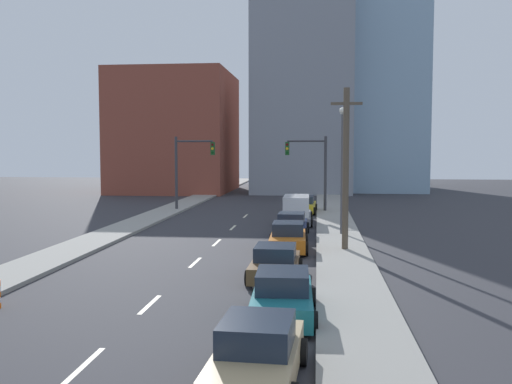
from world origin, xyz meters
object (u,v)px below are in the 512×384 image
(sedan_teal, at_px, (283,296))
(sedan_orange, at_px, (288,238))
(sedan_navy, at_px, (291,225))
(utility_pole_right_mid, at_px, (346,168))
(sedan_yellow, at_px, (304,205))
(traffic_signal_left, at_px, (187,164))
(sedan_tan, at_px, (257,355))
(box_truck_gray, at_px, (296,211))
(street_lamp, at_px, (342,162))
(sedan_brown, at_px, (275,263))
(traffic_signal_right, at_px, (314,164))

(sedan_teal, relative_size, sedan_orange, 1.03)
(sedan_orange, bearing_deg, sedan_navy, 89.12)
(utility_pole_right_mid, relative_size, sedan_teal, 1.84)
(sedan_teal, distance_m, sedan_yellow, 29.89)
(traffic_signal_left, xyz_separation_m, sedan_tan, (9.85, -35.76, -3.39))
(traffic_signal_left, bearing_deg, sedan_teal, -71.66)
(sedan_tan, xyz_separation_m, box_truck_gray, (-0.13, 28.04, 0.28))
(utility_pole_right_mid, distance_m, sedan_teal, 12.64)
(street_lamp, bearing_deg, sedan_navy, -176.40)
(sedan_brown, relative_size, sedan_navy, 0.99)
(sedan_yellow, bearing_deg, traffic_signal_left, 179.08)
(utility_pole_right_mid, bearing_deg, sedan_brown, -116.23)
(sedan_navy, distance_m, sedan_yellow, 12.85)
(sedan_teal, xyz_separation_m, sedan_brown, (-0.63, 5.45, -0.05))
(traffic_signal_left, distance_m, sedan_teal, 32.30)
(traffic_signal_left, xyz_separation_m, sedan_brown, (9.48, -25.04, -3.45))
(sedan_navy, height_order, box_truck_gray, box_truck_gray)
(traffic_signal_right, bearing_deg, street_lamp, -82.47)
(sedan_brown, height_order, sedan_yellow, sedan_yellow)
(sedan_brown, xyz_separation_m, sedan_yellow, (0.62, 24.44, 0.03))
(sedan_teal, bearing_deg, sedan_brown, 94.61)
(sedan_orange, height_order, sedan_navy, sedan_orange)
(sedan_orange, distance_m, sedan_yellow, 18.04)
(sedan_navy, relative_size, box_truck_gray, 0.73)
(sedan_navy, bearing_deg, box_truck_gray, 90.03)
(sedan_orange, xyz_separation_m, sedan_navy, (-0.05, 5.19, -0.03))
(traffic_signal_left, height_order, sedan_orange, traffic_signal_left)
(sedan_teal, height_order, sedan_brown, sedan_teal)
(traffic_signal_right, height_order, street_lamp, street_lamp)
(sedan_yellow, bearing_deg, sedan_teal, -87.48)
(traffic_signal_right, bearing_deg, traffic_signal_left, 180.00)
(traffic_signal_right, height_order, sedan_yellow, traffic_signal_right)
(sedan_orange, distance_m, sedan_navy, 5.19)
(sedan_brown, height_order, sedan_orange, sedan_orange)
(utility_pole_right_mid, height_order, sedan_yellow, utility_pole_right_mid)
(sedan_brown, xyz_separation_m, sedan_navy, (0.15, 11.59, 0.04))
(traffic_signal_right, relative_size, sedan_yellow, 1.33)
(sedan_orange, bearing_deg, traffic_signal_left, 116.01)
(street_lamp, bearing_deg, sedan_teal, -98.53)
(sedan_brown, height_order, box_truck_gray, box_truck_gray)
(sedan_yellow, bearing_deg, sedan_orange, -88.83)
(sedan_tan, xyz_separation_m, sedan_orange, (-0.17, 17.12, 0.00))
(traffic_signal_right, bearing_deg, sedan_navy, -95.56)
(traffic_signal_left, height_order, sedan_tan, traffic_signal_left)
(traffic_signal_right, xyz_separation_m, sedan_navy, (-1.31, -13.45, -3.42))
(sedan_tan, xyz_separation_m, sedan_navy, (-0.22, 22.31, -0.03))
(utility_pole_right_mid, bearing_deg, sedan_orange, 179.68)
(street_lamp, distance_m, sedan_brown, 12.84)
(sedan_brown, relative_size, sedan_yellow, 0.92)
(traffic_signal_left, relative_size, sedan_orange, 1.44)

